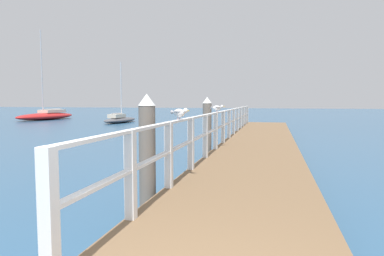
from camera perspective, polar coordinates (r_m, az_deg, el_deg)
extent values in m
cube|color=brown|center=(12.40, 11.18, -3.06)|extent=(2.52, 21.69, 0.38)
cube|color=white|center=(2.94, -22.99, -13.61)|extent=(0.12, 0.12, 1.11)
cube|color=white|center=(4.24, -10.33, -7.74)|extent=(0.12, 0.12, 1.11)
cube|color=white|center=(5.66, -3.95, -4.55)|extent=(0.12, 0.12, 1.11)
cube|color=white|center=(7.13, -0.19, -2.63)|extent=(0.12, 0.12, 1.11)
cube|color=white|center=(8.63, 2.27, -1.36)|extent=(0.12, 0.12, 1.11)
cube|color=white|center=(10.14, 3.99, -0.47)|extent=(0.12, 0.12, 1.11)
cube|color=white|center=(11.66, 5.27, 0.19)|extent=(0.12, 0.12, 1.11)
cube|color=white|center=(13.19, 6.25, 0.70)|extent=(0.12, 0.12, 1.11)
cube|color=white|center=(14.72, 7.02, 1.10)|extent=(0.12, 0.12, 1.11)
cube|color=white|center=(16.25, 7.65, 1.43)|extent=(0.12, 0.12, 1.11)
cube|color=white|center=(17.79, 8.18, 1.70)|extent=(0.12, 0.12, 1.11)
cube|color=white|center=(19.33, 8.62, 1.92)|extent=(0.12, 0.12, 1.11)
cube|color=white|center=(20.86, 8.99, 2.12)|extent=(0.12, 0.12, 1.11)
cube|color=white|center=(22.40, 9.31, 2.28)|extent=(0.12, 0.12, 1.11)
cube|color=white|center=(12.40, 5.81, 2.92)|extent=(0.10, 20.09, 0.04)
cube|color=white|center=(12.42, 5.79, 0.72)|extent=(0.10, 20.09, 0.04)
cylinder|color=#6B6056|center=(5.79, -7.53, -4.91)|extent=(0.28, 0.28, 1.75)
cone|color=white|center=(5.71, -7.64, 4.75)|extent=(0.29, 0.29, 0.20)
cylinder|color=#6B6056|center=(10.82, 2.56, -0.43)|extent=(0.28, 0.28, 1.75)
cone|color=white|center=(10.78, 2.57, 4.73)|extent=(0.29, 0.29, 0.20)
ellipsoid|color=white|center=(6.21, -2.18, 2.57)|extent=(0.31, 0.26, 0.15)
sphere|color=white|center=(6.08, -1.09, 2.95)|extent=(0.09, 0.09, 0.09)
cone|color=gold|center=(6.03, -0.67, 2.93)|extent=(0.06, 0.05, 0.02)
cone|color=#939399|center=(6.34, -3.19, 2.70)|extent=(0.11, 0.10, 0.07)
ellipsoid|color=#939399|center=(6.21, -2.18, 2.81)|extent=(0.28, 0.27, 0.04)
cylinder|color=tan|center=(6.24, -2.06, 1.66)|extent=(0.01, 0.01, 0.05)
cylinder|color=tan|center=(6.20, -2.41, 1.64)|extent=(0.01, 0.01, 0.05)
ellipsoid|color=white|center=(10.32, 4.22, 3.39)|extent=(0.30, 0.28, 0.15)
sphere|color=white|center=(10.41, 5.06, 3.64)|extent=(0.09, 0.09, 0.09)
cone|color=gold|center=(10.44, 5.37, 3.64)|extent=(0.05, 0.05, 0.02)
cone|color=#939399|center=(10.24, 3.39, 3.44)|extent=(0.11, 0.10, 0.07)
ellipsoid|color=#939399|center=(10.32, 4.22, 3.54)|extent=(0.28, 0.28, 0.04)
cylinder|color=tan|center=(10.34, 4.10, 2.84)|extent=(0.01, 0.01, 0.05)
cylinder|color=tan|center=(10.30, 4.23, 2.83)|extent=(0.01, 0.01, 0.05)
ellipsoid|color=#4C4C51|center=(28.60, -12.00, 1.32)|extent=(1.73, 4.56, 0.44)
cylinder|color=#B2B2B7|center=(28.76, -11.86, 6.33)|extent=(0.10, 0.10, 4.57)
cylinder|color=#B2B2B7|center=(28.10, -12.59, 2.41)|extent=(0.20, 1.56, 0.08)
cube|color=beige|center=(28.12, -12.56, 2.01)|extent=(0.90, 1.66, 0.30)
ellipsoid|color=red|center=(35.26, -23.39, 1.83)|extent=(2.97, 7.10, 0.65)
cylinder|color=#B2B2B7|center=(35.08, -24.00, 8.67)|extent=(0.10, 0.10, 7.76)
cylinder|color=#B2B2B7|center=(35.88, -22.48, 2.98)|extent=(0.33, 2.41, 0.08)
cube|color=beige|center=(35.85, -22.51, 2.65)|extent=(1.52, 2.60, 0.30)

